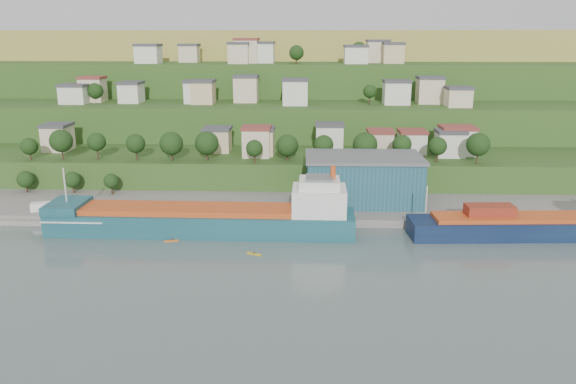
{
  "coord_description": "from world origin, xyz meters",
  "views": [
    {
      "loc": [
        18.48,
        -116.14,
        45.48
      ],
      "look_at": [
        13.21,
        15.0,
        8.95
      ],
      "focal_mm": 35.0,
      "sensor_mm": 36.0,
      "label": 1
    }
  ],
  "objects_px": {
    "cargo_ship_far": "(537,227)",
    "warehouse": "(363,179)",
    "kayak_orange": "(172,240)",
    "caravan": "(44,208)",
    "cargo_ship_near": "(211,221)"
  },
  "relations": [
    {
      "from": "warehouse",
      "to": "cargo_ship_far",
      "type": "bearing_deg",
      "value": -28.66
    },
    {
      "from": "warehouse",
      "to": "kayak_orange",
      "type": "relative_size",
      "value": 9.59
    },
    {
      "from": "warehouse",
      "to": "caravan",
      "type": "xyz_separation_m",
      "value": [
        -83.07,
        -11.16,
        -5.79
      ]
    },
    {
      "from": "cargo_ship_near",
      "to": "kayak_orange",
      "type": "height_order",
      "value": "cargo_ship_near"
    },
    {
      "from": "cargo_ship_near",
      "to": "cargo_ship_far",
      "type": "height_order",
      "value": "cargo_ship_near"
    },
    {
      "from": "cargo_ship_far",
      "to": "caravan",
      "type": "height_order",
      "value": "cargo_ship_far"
    },
    {
      "from": "cargo_ship_far",
      "to": "caravan",
      "type": "bearing_deg",
      "value": 172.41
    },
    {
      "from": "cargo_ship_far",
      "to": "caravan",
      "type": "relative_size",
      "value": 9.02
    },
    {
      "from": "cargo_ship_near",
      "to": "cargo_ship_far",
      "type": "bearing_deg",
      "value": 0.77
    },
    {
      "from": "cargo_ship_near",
      "to": "caravan",
      "type": "relative_size",
      "value": 11.75
    },
    {
      "from": "cargo_ship_far",
      "to": "warehouse",
      "type": "distance_m",
      "value": 44.59
    },
    {
      "from": "warehouse",
      "to": "caravan",
      "type": "bearing_deg",
      "value": -173.23
    },
    {
      "from": "cargo_ship_far",
      "to": "warehouse",
      "type": "bearing_deg",
      "value": 149.05
    },
    {
      "from": "warehouse",
      "to": "kayak_orange",
      "type": "height_order",
      "value": "warehouse"
    },
    {
      "from": "cargo_ship_near",
      "to": "caravan",
      "type": "distance_m",
      "value": 46.31
    }
  ]
}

